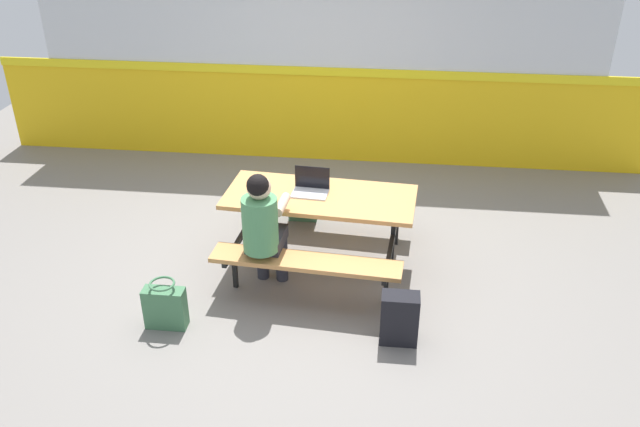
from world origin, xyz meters
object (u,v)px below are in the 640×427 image
at_px(laptop_silver, 311,188).
at_px(picnic_table_main, 320,211).
at_px(backpack_dark, 304,200).
at_px(tote_bag_bright, 165,307).
at_px(satchel_spare, 399,318).
at_px(student_nearer, 263,224).

bearing_deg(laptop_silver, picnic_table_main, -26.60).
relative_size(backpack_dark, tote_bag_bright, 1.02).
relative_size(backpack_dark, satchel_spare, 1.00).
distance_m(laptop_silver, backpack_dark, 1.04).
bearing_deg(tote_bag_bright, satchel_spare, 0.97).
height_order(backpack_dark, satchel_spare, same).
height_order(laptop_silver, tote_bag_bright, laptop_silver).
bearing_deg(satchel_spare, backpack_dark, 118.04).
xyz_separation_m(laptop_silver, backpack_dark, (-0.19, 0.85, -0.57)).
distance_m(picnic_table_main, student_nearer, 0.69).
distance_m(tote_bag_bright, satchel_spare, 1.90).
height_order(picnic_table_main, tote_bag_bright, picnic_table_main).
bearing_deg(student_nearer, laptop_silver, 59.47).
xyz_separation_m(laptop_silver, tote_bag_bright, (-1.06, -1.11, -0.59)).
relative_size(laptop_silver, tote_bag_bright, 0.78).
distance_m(student_nearer, laptop_silver, 0.67).
relative_size(laptop_silver, satchel_spare, 0.76).
xyz_separation_m(student_nearer, tote_bag_bright, (-0.73, -0.54, -0.51)).
height_order(picnic_table_main, laptop_silver, laptop_silver).
bearing_deg(tote_bag_bright, student_nearer, 36.71).
xyz_separation_m(student_nearer, laptop_silver, (0.34, 0.57, 0.08)).
bearing_deg(student_nearer, picnic_table_main, 51.03).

